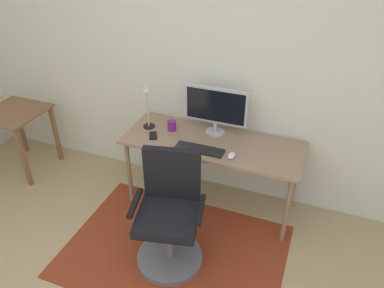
{
  "coord_description": "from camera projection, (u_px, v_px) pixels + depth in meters",
  "views": [
    {
      "loc": [
        1.1,
        -0.89,
        2.49
      ],
      "look_at": [
        0.15,
        1.58,
        0.82
      ],
      "focal_mm": 34.72,
      "sensor_mm": 36.0,
      "label": 1
    }
  ],
  "objects": [
    {
      "name": "desk",
      "position": [
        212.0,
        148.0,
        3.38
      ],
      "size": [
        1.63,
        0.61,
        0.72
      ],
      "color": "#957658",
      "rests_on": "ground"
    },
    {
      "name": "monitor",
      "position": [
        216.0,
        107.0,
        3.34
      ],
      "size": [
        0.58,
        0.18,
        0.45
      ],
      "color": "#B2B2B7",
      "rests_on": "desk"
    },
    {
      "name": "cell_phone",
      "position": [
        153.0,
        136.0,
        3.42
      ],
      "size": [
        0.12,
        0.16,
        0.01
      ],
      "primitive_type": "cube",
      "rotation": [
        0.0,
        0.0,
        0.47
      ],
      "color": "black",
      "rests_on": "desk"
    },
    {
      "name": "coffee_cup",
      "position": [
        172.0,
        125.0,
        3.5
      ],
      "size": [
        0.08,
        0.08,
        0.1
      ],
      "primitive_type": "cylinder",
      "color": "#742182",
      "rests_on": "desk"
    },
    {
      "name": "keyboard",
      "position": [
        200.0,
        149.0,
        3.22
      ],
      "size": [
        0.43,
        0.13,
        0.02
      ],
      "primitive_type": "cube",
      "color": "black",
      "rests_on": "desk"
    },
    {
      "name": "side_table",
      "position": [
        16.0,
        122.0,
        3.95
      ],
      "size": [
        0.59,
        0.59,
        0.71
      ],
      "color": "brown",
      "rests_on": "ground"
    },
    {
      "name": "computer_mouse",
      "position": [
        231.0,
        156.0,
        3.13
      ],
      "size": [
        0.06,
        0.1,
        0.03
      ],
      "primitive_type": "ellipsoid",
      "color": "white",
      "rests_on": "desk"
    },
    {
      "name": "area_rug",
      "position": [
        175.0,
        250.0,
        3.2
      ],
      "size": [
        1.84,
        1.3,
        0.01
      ],
      "primitive_type": "cube",
      "color": "maroon",
      "rests_on": "ground"
    },
    {
      "name": "office_chair",
      "position": [
        170.0,
        220.0,
        2.96
      ],
      "size": [
        0.61,
        0.56,
        0.98
      ],
      "rotation": [
        0.0,
        0.0,
        0.22
      ],
      "color": "slate",
      "rests_on": "ground"
    },
    {
      "name": "wall_back",
      "position": [
        201.0,
        63.0,
        3.41
      ],
      "size": [
        6.0,
        0.1,
        2.6
      ],
      "primitive_type": "cube",
      "color": "beige",
      "rests_on": "ground"
    },
    {
      "name": "desk_lamp",
      "position": [
        147.0,
        102.0,
        3.43
      ],
      "size": [
        0.11,
        0.11,
        0.44
      ],
      "color": "black",
      "rests_on": "desk"
    }
  ]
}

